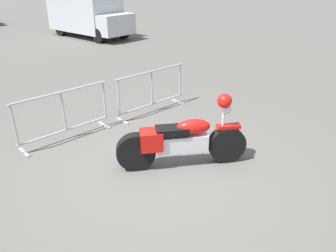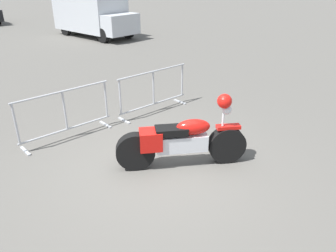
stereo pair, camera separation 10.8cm
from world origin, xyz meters
name	(u,v)px [view 2 (the right image)]	position (x,y,z in m)	size (l,w,h in m)	color
ground_plane	(159,168)	(0.00, 0.00, 0.00)	(120.00, 120.00, 0.00)	#54514C
motorcycle	(182,140)	(0.41, -0.17, 0.52)	(2.15, 1.40, 1.35)	black
crowd_barrier_near	(65,114)	(-0.75, 2.22, 0.55)	(2.11, 0.53, 1.07)	#9EA0A5
crowd_barrier_far	(153,91)	(1.57, 2.22, 0.55)	(2.11, 0.53, 1.07)	#9EA0A5
delivery_van	(92,13)	(5.55, 12.91, 1.24)	(2.74, 5.25, 2.31)	#B2B7BC
planter_island	(95,23)	(7.30, 16.11, 0.19)	(4.02, 4.02, 0.93)	#ADA89E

